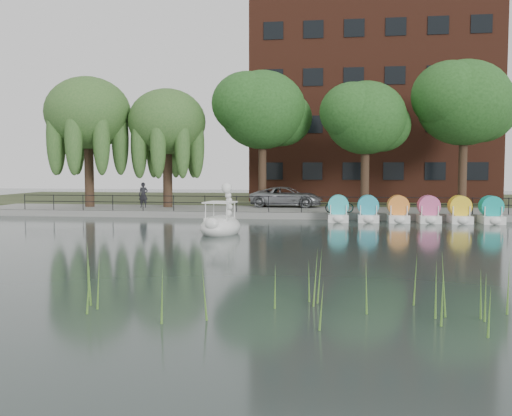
% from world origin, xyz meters
% --- Properties ---
extents(ground_plane, '(120.00, 120.00, 0.00)m').
position_xyz_m(ground_plane, '(0.00, 0.00, 0.00)').
color(ground_plane, '#374341').
extents(promenade, '(40.00, 6.00, 0.40)m').
position_xyz_m(promenade, '(0.00, 16.00, 0.20)').
color(promenade, gray).
rests_on(promenade, ground_plane).
extents(kerb, '(40.00, 0.25, 0.40)m').
position_xyz_m(kerb, '(0.00, 13.05, 0.20)').
color(kerb, gray).
rests_on(kerb, ground_plane).
extents(land_strip, '(60.00, 22.00, 0.36)m').
position_xyz_m(land_strip, '(0.00, 30.00, 0.18)').
color(land_strip, '#47512D').
rests_on(land_strip, ground_plane).
extents(railing, '(32.00, 0.05, 1.00)m').
position_xyz_m(railing, '(0.00, 13.25, 1.15)').
color(railing, black).
rests_on(railing, promenade).
extents(apartment_building, '(20.00, 10.07, 18.00)m').
position_xyz_m(apartment_building, '(7.00, 29.97, 9.36)').
color(apartment_building, '#4C1E16').
rests_on(apartment_building, land_strip).
extents(willow_left, '(5.88, 5.88, 9.01)m').
position_xyz_m(willow_left, '(-13.00, 16.50, 6.87)').
color(willow_left, '#473323').
rests_on(willow_left, promenade).
extents(willow_mid, '(5.32, 5.32, 8.15)m').
position_xyz_m(willow_mid, '(-7.50, 17.00, 6.25)').
color(willow_mid, '#473323').
rests_on(willow_mid, promenade).
extents(broadleaf_center, '(6.00, 6.00, 9.25)m').
position_xyz_m(broadleaf_center, '(-1.00, 18.00, 7.06)').
color(broadleaf_center, '#473323').
rests_on(broadleaf_center, promenade).
extents(broadleaf_right, '(5.40, 5.40, 8.32)m').
position_xyz_m(broadleaf_right, '(6.00, 17.50, 6.39)').
color(broadleaf_right, '#473323').
rests_on(broadleaf_right, promenade).
extents(broadleaf_far, '(6.30, 6.30, 9.71)m').
position_xyz_m(broadleaf_far, '(12.50, 18.50, 7.40)').
color(broadleaf_far, '#473323').
rests_on(broadleaf_far, promenade).
extents(minivan, '(2.98, 5.92, 1.61)m').
position_xyz_m(minivan, '(0.69, 18.11, 1.20)').
color(minivan, gray).
rests_on(minivan, promenade).
extents(bicycle, '(0.90, 1.80, 1.00)m').
position_xyz_m(bicycle, '(4.29, 13.44, 0.90)').
color(bicycle, gray).
rests_on(bicycle, promenade).
extents(pedestrian, '(0.76, 0.56, 1.98)m').
position_xyz_m(pedestrian, '(-8.99, 16.19, 1.39)').
color(pedestrian, black).
rests_on(pedestrian, promenade).
extents(swan_boat, '(2.13, 3.03, 2.39)m').
position_xyz_m(swan_boat, '(-1.30, 4.92, 0.52)').
color(swan_boat, white).
rests_on(swan_boat, ground_plane).
extents(pedal_boat_row, '(9.65, 1.70, 1.40)m').
position_xyz_m(pedal_boat_row, '(8.47, 12.04, 0.61)').
color(pedal_boat_row, white).
rests_on(pedal_boat_row, ground_plane).
extents(reed_bank, '(24.00, 2.40, 1.20)m').
position_xyz_m(reed_bank, '(2.00, -9.50, 0.60)').
color(reed_bank, '#669938').
rests_on(reed_bank, ground_plane).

